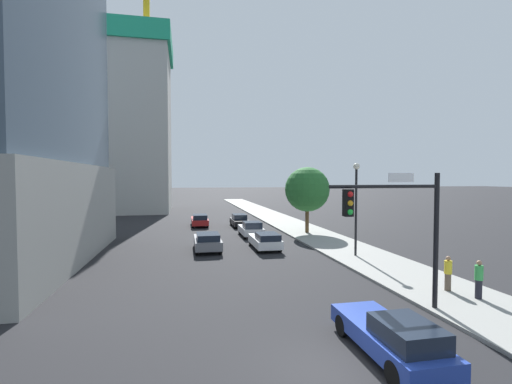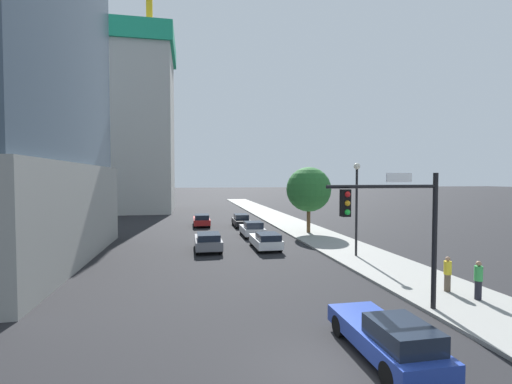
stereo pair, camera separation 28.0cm
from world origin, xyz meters
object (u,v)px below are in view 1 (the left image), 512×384
car_red (200,220)px  car_silver (251,229)px  car_blue (392,337)px  car_white (265,240)px  construction_building (120,115)px  traffic_light_pole (398,217)px  car_black (240,220)px  street_tree (307,189)px  pedestrian_green_shirt (479,279)px  car_gray (208,241)px  pedestrian_yellow_shirt (448,273)px  street_lamp (356,196)px

car_red → car_silver: bearing=-61.9°
car_blue → car_white: bearing=90.0°
construction_building → traffic_light_pole: 53.10m
car_white → car_blue: bearing=-90.0°
car_blue → car_black: 29.94m
traffic_light_pole → street_tree: 20.52m
street_tree → pedestrian_green_shirt: bearing=-87.3°
car_red → pedestrian_green_shirt: bearing=-68.0°
construction_building → car_gray: construction_building is taller
pedestrian_green_shirt → pedestrian_yellow_shirt: 1.35m
car_black → pedestrian_yellow_shirt: 25.71m
pedestrian_yellow_shirt → construction_building: bearing=115.6°
construction_building → traffic_light_pole: size_ratio=6.72×
car_red → car_white: car_red is taller
street_tree → car_gray: (-10.12, -6.17, -3.65)m
car_silver → car_white: bearing=-90.0°
car_gray → pedestrian_green_shirt: pedestrian_green_shirt is taller
car_blue → pedestrian_yellow_shirt: 7.88m
car_gray → pedestrian_green_shirt: 17.44m
pedestrian_green_shirt → car_gray: bearing=129.3°
traffic_light_pole → car_white: size_ratio=1.31×
car_black → car_white: car_black is taller
construction_building → car_black: construction_building is taller
street_lamp → street_tree: 10.52m
street_tree → car_gray: size_ratio=1.47×
construction_building → street_tree: (21.91, -28.14, -11.40)m
street_tree → traffic_light_pole: bearing=-99.7°
street_lamp → car_black: size_ratio=1.43×
street_tree → car_red: street_tree is taller
construction_building → car_blue: 56.07m
street_lamp → car_blue: bearing=-112.9°
pedestrian_green_shirt → car_blue: bearing=-150.7°
car_black → pedestrian_yellow_shirt: (6.11, -24.97, 0.30)m
car_blue → car_silver: bearing=90.0°
construction_building → car_black: bearing=-53.1°
traffic_light_pole → street_lamp: 10.23m
car_black → pedestrian_green_shirt: pedestrian_green_shirt is taller
traffic_light_pole → car_white: (-2.25, 13.77, -3.26)m
street_tree → car_gray: 12.40m
street_lamp → car_white: (-5.45, 4.06, -3.58)m
car_gray → car_red: car_red is taller
construction_building → car_blue: construction_building is taller
car_silver → car_white: 5.95m
construction_building → traffic_light_pole: construction_building is taller
pedestrian_yellow_shirt → car_silver: bearing=108.9°
traffic_light_pole → pedestrian_green_shirt: size_ratio=3.26×
car_gray → car_red: 13.92m
car_silver → pedestrian_green_shirt: size_ratio=2.37×
car_blue → traffic_light_pole: bearing=54.5°
traffic_light_pole → street_tree: (3.45, 20.23, 0.44)m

